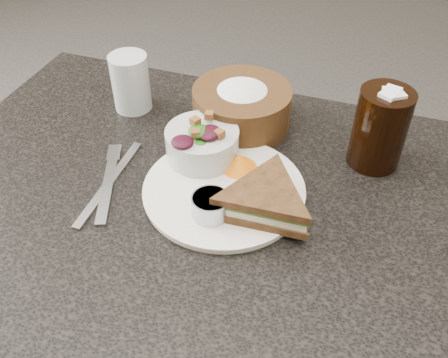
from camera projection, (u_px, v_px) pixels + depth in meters
name	position (u px, v px, depth m)	size (l,w,h in m)	color
dining_table	(212.00, 323.00, 1.07)	(1.00, 0.70, 0.75)	black
dinner_plate	(224.00, 190.00, 0.82)	(0.26, 0.26, 0.01)	silver
sandwich	(265.00, 200.00, 0.76)	(0.17, 0.17, 0.05)	brown
salad_bowl	(202.00, 139.00, 0.85)	(0.13, 0.13, 0.07)	#ADB4B1
dressing_ramekin	(211.00, 206.00, 0.76)	(0.06, 0.06, 0.04)	#A5A9B6
orange_wedge	(239.00, 162.00, 0.84)	(0.06, 0.06, 0.03)	orange
fork	(108.00, 186.00, 0.83)	(0.02, 0.18, 0.00)	#93969B
knife	(110.00, 182.00, 0.84)	(0.01, 0.22, 0.00)	#9E9E9F
bread_basket	(242.00, 101.00, 0.93)	(0.18, 0.18, 0.10)	#503119
cola_glass	(381.00, 126.00, 0.83)	(0.09, 0.09, 0.15)	black
water_glass	(131.00, 82.00, 0.97)	(0.07, 0.07, 0.11)	#AEB8BC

